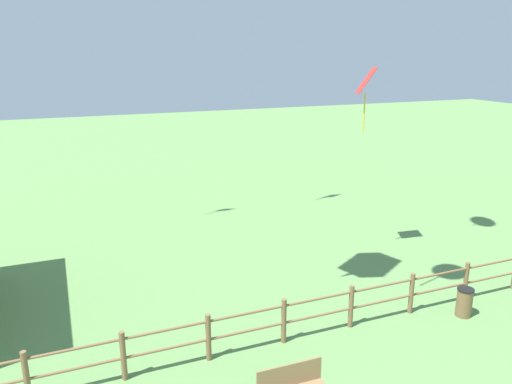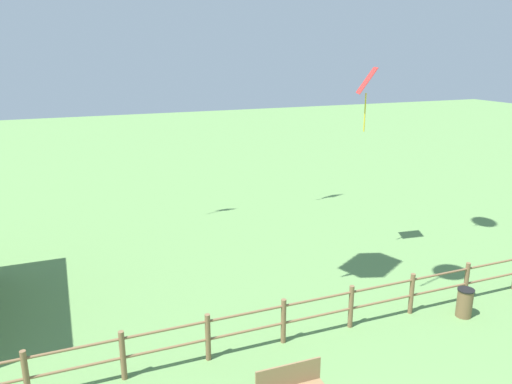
# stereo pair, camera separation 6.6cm
# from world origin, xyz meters

# --- Properties ---
(wooden_fence) EXTENTS (21.43, 0.14, 1.29)m
(wooden_fence) POSITION_xyz_m (0.00, 6.39, 0.73)
(wooden_fence) COLOR brown
(wooden_fence) RESTS_ON ground_plane
(trash_bin) EXTENTS (0.50, 0.50, 0.89)m
(trash_bin) POSITION_xyz_m (5.62, 5.64, 0.45)
(trash_bin) COLOR brown
(trash_bin) RESTS_ON ground_plane
(kite_red_diamond) EXTENTS (0.88, 0.98, 2.31)m
(kite_red_diamond) POSITION_xyz_m (5.32, 10.97, 6.49)
(kite_red_diamond) COLOR red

